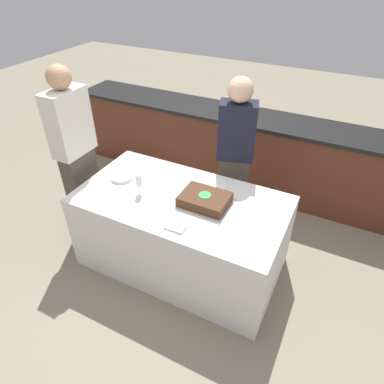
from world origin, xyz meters
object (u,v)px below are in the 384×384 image
(plate_stack, at_px, (122,177))
(person_seated_left, at_px, (76,155))
(person_cutting_cake, at_px, (235,157))
(cake, at_px, (205,199))
(wine_glass, at_px, (139,181))

(plate_stack, bearing_deg, person_seated_left, -176.94)
(person_cutting_cake, bearing_deg, plate_stack, 22.25)
(cake, distance_m, wine_glass, 0.58)
(plate_stack, relative_size, person_seated_left, 0.11)
(wine_glass, bearing_deg, plate_stack, 156.50)
(person_cutting_cake, height_order, person_seated_left, person_seated_left)
(cake, xyz_separation_m, plate_stack, (-0.83, 0.00, -0.02))
(cake, xyz_separation_m, person_cutting_cake, (-0.00, 0.67, 0.05))
(person_seated_left, bearing_deg, person_cutting_cake, -62.08)
(person_seated_left, bearing_deg, wine_glass, -97.10)
(wine_glass, height_order, person_cutting_cake, person_cutting_cake)
(plate_stack, xyz_separation_m, person_seated_left, (-0.48, -0.03, 0.12))
(person_cutting_cake, relative_size, person_seated_left, 0.94)
(cake, xyz_separation_m, person_seated_left, (-1.32, -0.02, 0.09))
(cake, bearing_deg, plate_stack, 179.88)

